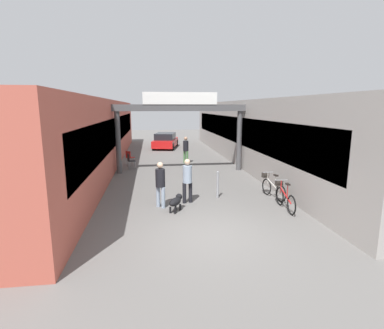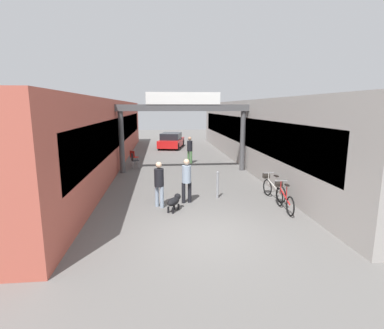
{
  "view_description": "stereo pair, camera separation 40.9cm",
  "coord_description": "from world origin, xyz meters",
  "px_view_note": "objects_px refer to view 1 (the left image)",
  "views": [
    {
      "loc": [
        -1.59,
        -7.86,
        3.55
      ],
      "look_at": [
        0.0,
        3.74,
        1.3
      ],
      "focal_mm": 28.0,
      "sensor_mm": 36.0,
      "label": 1
    },
    {
      "loc": [
        -1.18,
        -7.91,
        3.55
      ],
      "look_at": [
        0.0,
        3.74,
        1.3
      ],
      "focal_mm": 28.0,
      "sensor_mm": 36.0,
      "label": 2
    }
  ],
  "objects_px": {
    "pedestrian_with_dog": "(160,182)",
    "cafe_chair_red_farther": "(129,157)",
    "bicycle_silver_second": "(272,187)",
    "pedestrian_carrying_crate": "(186,148)",
    "cafe_chair_black_nearer": "(130,160)",
    "dog_on_leash": "(176,201)",
    "bicycle_red_nearest": "(284,197)",
    "pedestrian_companion": "(187,178)",
    "bollard_post_metal": "(218,184)",
    "parked_car_red": "(165,141)"
  },
  "relations": [
    {
      "from": "cafe_chair_red_farther",
      "to": "parked_car_red",
      "type": "relative_size",
      "value": 0.21
    },
    {
      "from": "pedestrian_carrying_crate",
      "to": "dog_on_leash",
      "type": "bearing_deg",
      "value": -98.81
    },
    {
      "from": "dog_on_leash",
      "to": "bollard_post_metal",
      "type": "bearing_deg",
      "value": 36.98
    },
    {
      "from": "dog_on_leash",
      "to": "bicycle_silver_second",
      "type": "xyz_separation_m",
      "value": [
        3.92,
        1.08,
        0.08
      ]
    },
    {
      "from": "pedestrian_with_dog",
      "to": "cafe_chair_black_nearer",
      "type": "relative_size",
      "value": 1.86
    },
    {
      "from": "bollard_post_metal",
      "to": "cafe_chair_black_nearer",
      "type": "distance_m",
      "value": 7.31
    },
    {
      "from": "pedestrian_carrying_crate",
      "to": "pedestrian_companion",
      "type": "bearing_deg",
      "value": -96.23
    },
    {
      "from": "pedestrian_carrying_crate",
      "to": "bollard_post_metal",
      "type": "distance_m",
      "value": 7.6
    },
    {
      "from": "dog_on_leash",
      "to": "bollard_post_metal",
      "type": "height_order",
      "value": "bollard_post_metal"
    },
    {
      "from": "bollard_post_metal",
      "to": "pedestrian_with_dog",
      "type": "bearing_deg",
      "value": -159.27
    },
    {
      "from": "pedestrian_with_dog",
      "to": "bicycle_red_nearest",
      "type": "bearing_deg",
      "value": -9.53
    },
    {
      "from": "pedestrian_companion",
      "to": "pedestrian_carrying_crate",
      "type": "xyz_separation_m",
      "value": [
        0.88,
        8.04,
        0.02
      ]
    },
    {
      "from": "pedestrian_with_dog",
      "to": "bicycle_silver_second",
      "type": "distance_m",
      "value": 4.5
    },
    {
      "from": "bicycle_silver_second",
      "to": "pedestrian_companion",
      "type": "bearing_deg",
      "value": -176.32
    },
    {
      "from": "bicycle_red_nearest",
      "to": "bicycle_silver_second",
      "type": "distance_m",
      "value": 1.35
    },
    {
      "from": "bicycle_red_nearest",
      "to": "bollard_post_metal",
      "type": "height_order",
      "value": "bollard_post_metal"
    },
    {
      "from": "pedestrian_with_dog",
      "to": "dog_on_leash",
      "type": "height_order",
      "value": "pedestrian_with_dog"
    },
    {
      "from": "pedestrian_carrying_crate",
      "to": "dog_on_leash",
      "type": "xyz_separation_m",
      "value": [
        -1.38,
        -8.9,
        -0.62
      ]
    },
    {
      "from": "pedestrian_with_dog",
      "to": "bicycle_red_nearest",
      "type": "height_order",
      "value": "pedestrian_with_dog"
    },
    {
      "from": "bicycle_silver_second",
      "to": "parked_car_red",
      "type": "distance_m",
      "value": 15.69
    },
    {
      "from": "bicycle_red_nearest",
      "to": "cafe_chair_red_farther",
      "type": "distance_m",
      "value": 10.81
    },
    {
      "from": "bicycle_red_nearest",
      "to": "cafe_chair_black_nearer",
      "type": "relative_size",
      "value": 1.9
    },
    {
      "from": "pedestrian_companion",
      "to": "bicycle_silver_second",
      "type": "relative_size",
      "value": 1.0
    },
    {
      "from": "cafe_chair_black_nearer",
      "to": "parked_car_red",
      "type": "distance_m",
      "value": 9.15
    },
    {
      "from": "pedestrian_carrying_crate",
      "to": "parked_car_red",
      "type": "bearing_deg",
      "value": 97.09
    },
    {
      "from": "pedestrian_with_dog",
      "to": "bollard_post_metal",
      "type": "distance_m",
      "value": 2.46
    },
    {
      "from": "pedestrian_carrying_crate",
      "to": "dog_on_leash",
      "type": "relative_size",
      "value": 2.17
    },
    {
      "from": "pedestrian_carrying_crate",
      "to": "bicycle_silver_second",
      "type": "xyz_separation_m",
      "value": [
        2.54,
        -7.82,
        -0.54
      ]
    },
    {
      "from": "bicycle_red_nearest",
      "to": "parked_car_red",
      "type": "bearing_deg",
      "value": 101.44
    },
    {
      "from": "cafe_chair_black_nearer",
      "to": "parked_car_red",
      "type": "xyz_separation_m",
      "value": [
        2.48,
        8.8,
        0.1
      ]
    },
    {
      "from": "pedestrian_with_dog",
      "to": "cafe_chair_red_farther",
      "type": "distance_m",
      "value": 8.46
    },
    {
      "from": "dog_on_leash",
      "to": "cafe_chair_black_nearer",
      "type": "xyz_separation_m",
      "value": [
        -2.03,
        7.58,
        0.19
      ]
    },
    {
      "from": "pedestrian_carrying_crate",
      "to": "bicycle_silver_second",
      "type": "relative_size",
      "value": 1.01
    },
    {
      "from": "pedestrian_companion",
      "to": "bicycle_red_nearest",
      "type": "height_order",
      "value": "pedestrian_companion"
    },
    {
      "from": "pedestrian_with_dog",
      "to": "bicycle_red_nearest",
      "type": "relative_size",
      "value": 0.98
    },
    {
      "from": "pedestrian_with_dog",
      "to": "cafe_chair_red_farther",
      "type": "xyz_separation_m",
      "value": [
        -1.65,
        8.29,
        -0.41
      ]
    },
    {
      "from": "cafe_chair_black_nearer",
      "to": "pedestrian_with_dog",
      "type": "bearing_deg",
      "value": -77.92
    },
    {
      "from": "bicycle_silver_second",
      "to": "cafe_chair_black_nearer",
      "type": "relative_size",
      "value": 1.88
    },
    {
      "from": "pedestrian_with_dog",
      "to": "cafe_chair_red_farther",
      "type": "height_order",
      "value": "pedestrian_with_dog"
    },
    {
      "from": "dog_on_leash",
      "to": "bicycle_silver_second",
      "type": "relative_size",
      "value": 0.47
    },
    {
      "from": "bicycle_red_nearest",
      "to": "bicycle_silver_second",
      "type": "relative_size",
      "value": 1.01
    },
    {
      "from": "pedestrian_with_dog",
      "to": "dog_on_leash",
      "type": "bearing_deg",
      "value": -42.31
    },
    {
      "from": "bicycle_red_nearest",
      "to": "bollard_post_metal",
      "type": "relative_size",
      "value": 1.56
    },
    {
      "from": "cafe_chair_red_farther",
      "to": "dog_on_leash",
      "type": "bearing_deg",
      "value": -76.15
    },
    {
      "from": "pedestrian_carrying_crate",
      "to": "bollard_post_metal",
      "type": "relative_size",
      "value": 1.57
    },
    {
      "from": "bicycle_silver_second",
      "to": "cafe_chair_red_farther",
      "type": "relative_size",
      "value": 1.88
    },
    {
      "from": "bicycle_silver_second",
      "to": "cafe_chair_black_nearer",
      "type": "bearing_deg",
      "value": 132.52
    },
    {
      "from": "cafe_chair_black_nearer",
      "to": "cafe_chair_red_farther",
      "type": "distance_m",
      "value": 1.18
    },
    {
      "from": "parked_car_red",
      "to": "bicycle_red_nearest",
      "type": "bearing_deg",
      "value": -78.56
    },
    {
      "from": "pedestrian_with_dog",
      "to": "pedestrian_carrying_crate",
      "type": "xyz_separation_m",
      "value": [
        1.89,
        8.44,
        0.03
      ]
    }
  ]
}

